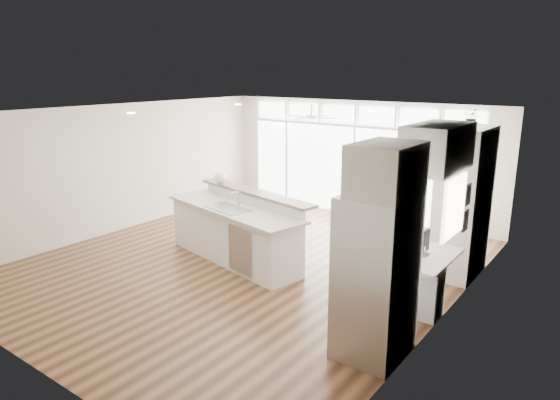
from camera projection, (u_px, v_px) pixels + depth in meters
The scene contains 24 objects.
floor at pixel (248, 264), 9.00m from camera, with size 7.00×8.00×0.02m, color #442715.
ceiling at pixel (246, 112), 8.31m from camera, with size 7.00×8.00×0.02m, color silver.
wall_back at pixel (356, 159), 11.77m from camera, with size 7.00×0.04×2.70m, color beige.
wall_front at pixel (16, 258), 5.53m from camera, with size 7.00×0.04×2.70m, color beige.
wall_left at pixel (122, 168), 10.66m from camera, with size 0.04×8.00×2.70m, color beige.
wall_right at pixel (449, 227), 6.65m from camera, with size 0.04×8.00×2.70m, color beige.
glass_wall at pixel (354, 171), 11.80m from camera, with size 5.80×0.06×2.08m, color white.
transom_row at pixel (357, 115), 11.46m from camera, with size 5.90×0.06×0.40m, color white.
desk_window at pixel (454, 207), 6.85m from camera, with size 0.04×0.85×0.85m, color white.
ceiling_fan at pixel (312, 112), 10.84m from camera, with size 1.16×1.16×0.32m, color silver.
recessed_lights at pixel (254, 112), 8.47m from camera, with size 3.40×3.00×0.02m, color white.
oven_cabinet at pixel (464, 202), 8.26m from camera, with size 0.64×1.20×2.50m, color white.
desk_nook at pixel (425, 280), 7.34m from camera, with size 0.72×1.30×0.76m, color white.
upper_cabinets at pixel (438, 147), 6.82m from camera, with size 0.64×1.30×0.64m, color white.
refrigerator at pixel (376, 277), 5.91m from camera, with size 0.76×0.90×2.00m, color #A5A5AA.
fridge_cabinet at pixel (386, 170), 5.54m from camera, with size 0.64×0.90×0.60m, color white.
framed_photos at pixel (467, 208), 7.37m from camera, with size 0.06×0.22×0.80m, color black.
kitchen_island at pixel (234, 228), 9.00m from camera, with size 3.07×1.16×1.22m, color white.
rug at pixel (402, 287), 7.99m from camera, with size 0.82×0.59×0.01m, color #3D2013.
office_chair at pixel (380, 275), 7.13m from camera, with size 0.56×0.52×1.07m, color black.
fishbowl at pixel (220, 177), 9.76m from camera, with size 0.23×0.23×0.23m, color silver.
monitor at pixel (422, 242), 7.24m from camera, with size 0.07×0.45×0.37m, color black.
keyboard at pixel (410, 252), 7.38m from camera, with size 0.13×0.34×0.02m, color white.
potted_plant at pixel (472, 119), 7.92m from camera, with size 0.26×0.29×0.22m, color #234F22.
Camera 1 is at (5.44, -6.44, 3.37)m, focal length 32.00 mm.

